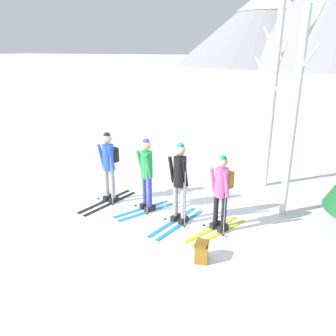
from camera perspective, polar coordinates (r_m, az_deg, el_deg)
The scene contains 9 objects.
ground_plane at distance 8.01m, azimuth -0.47°, elevation -8.19°, with size 400.00×400.00×0.00m, color white.
skier_in_blue at distance 8.51m, azimuth -9.95°, elevation 0.83°, with size 0.75×1.76×1.83m.
skier_in_green at distance 7.94m, azimuth -3.67°, elevation -0.60°, with size 1.08×1.48×1.80m.
skier_in_black at distance 7.34m, azimuth 1.96°, elevation -1.88°, with size 0.75×1.72×1.87m.
skier_in_pink at distance 7.15m, azimuth 9.00°, elevation -3.52°, with size 1.01×1.62×1.70m.
birch_tree_tall at distance 9.52m, azimuth 17.30°, elevation 12.06°, with size 0.81×0.90×5.13m.
birch_tree_slender at distance 7.87m, azimuth 20.48°, elevation 8.33°, with size 1.18×0.87×4.70m.
backpack_on_snow_front at distance 6.46m, azimuth 5.67°, elevation -13.83°, with size 0.30×0.36×0.38m.
mountain_ridge_distant at distance 82.99m, azimuth 24.87°, elevation 23.59°, with size 61.08×47.89×26.74m.
Camera 1 is at (2.77, -6.53, 3.73)m, focal length 36.13 mm.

